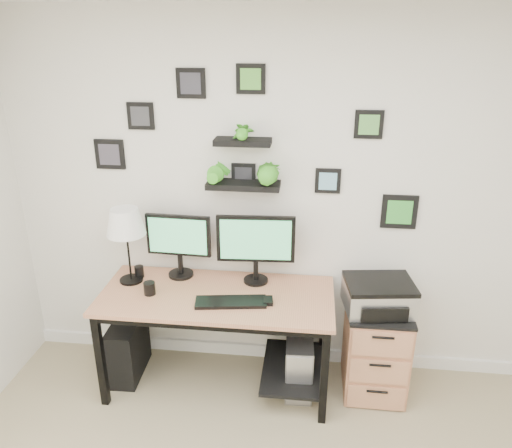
# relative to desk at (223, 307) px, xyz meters

# --- Properties ---
(room) EXTENTS (4.00, 4.00, 4.00)m
(room) POSITION_rel_desk_xyz_m (0.42, 0.32, -0.58)
(room) COLOR tan
(room) RESTS_ON ground
(desk) EXTENTS (1.60, 0.70, 0.75)m
(desk) POSITION_rel_desk_xyz_m (0.00, 0.00, 0.00)
(desk) COLOR tan
(desk) RESTS_ON ground
(monitor_left) EXTENTS (0.47, 0.19, 0.48)m
(monitor_left) POSITION_rel_desk_xyz_m (-0.35, 0.20, 0.40)
(monitor_left) COLOR black
(monitor_left) RESTS_ON desk
(monitor_right) EXTENTS (0.55, 0.19, 0.51)m
(monitor_right) POSITION_rel_desk_xyz_m (0.21, 0.17, 0.42)
(monitor_right) COLOR black
(monitor_right) RESTS_ON desk
(keyboard) EXTENTS (0.48, 0.22, 0.02)m
(keyboard) POSITION_rel_desk_xyz_m (0.08, -0.15, 0.14)
(keyboard) COLOR black
(keyboard) RESTS_ON desk
(mouse) EXTENTS (0.07, 0.10, 0.03)m
(mouse) POSITION_rel_desk_xyz_m (0.33, -0.11, 0.14)
(mouse) COLOR black
(mouse) RESTS_ON desk
(table_lamp) EXTENTS (0.27, 0.27, 0.55)m
(table_lamp) POSITION_rel_desk_xyz_m (-0.68, 0.08, 0.57)
(table_lamp) COLOR black
(table_lamp) RESTS_ON desk
(mug) EXTENTS (0.08, 0.08, 0.09)m
(mug) POSITION_rel_desk_xyz_m (-0.49, -0.09, 0.17)
(mug) COLOR black
(mug) RESTS_ON desk
(pen_cup) EXTENTS (0.07, 0.07, 0.09)m
(pen_cup) POSITION_rel_desk_xyz_m (-0.64, 0.15, 0.17)
(pen_cup) COLOR black
(pen_cup) RESTS_ON desk
(pc_tower_black) EXTENTS (0.21, 0.45, 0.44)m
(pc_tower_black) POSITION_rel_desk_xyz_m (-0.73, 0.01, -0.40)
(pc_tower_black) COLOR black
(pc_tower_black) RESTS_ON ground
(pc_tower_grey) EXTENTS (0.21, 0.44, 0.42)m
(pc_tower_grey) POSITION_rel_desk_xyz_m (0.54, -0.01, -0.41)
(pc_tower_grey) COLOR gray
(pc_tower_grey) RESTS_ON ground
(file_cabinet) EXTENTS (0.43, 0.53, 0.67)m
(file_cabinet) POSITION_rel_desk_xyz_m (1.08, 0.06, -0.29)
(file_cabinet) COLOR tan
(file_cabinet) RESTS_ON ground
(printer) EXTENTS (0.49, 0.41, 0.20)m
(printer) POSITION_rel_desk_xyz_m (1.06, 0.03, 0.15)
(printer) COLOR silver
(printer) RESTS_ON file_cabinet
(wall_decor) EXTENTS (2.25, 0.18, 1.08)m
(wall_decor) POSITION_rel_desk_xyz_m (0.15, 0.26, 1.03)
(wall_decor) COLOR black
(wall_decor) RESTS_ON ground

